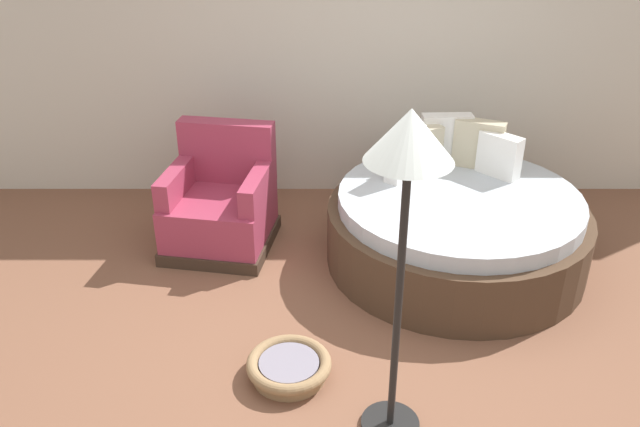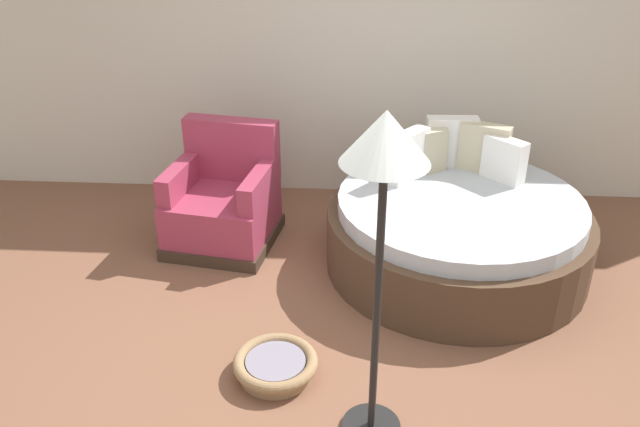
{
  "view_description": "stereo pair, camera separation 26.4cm",
  "coord_description": "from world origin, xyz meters",
  "px_view_note": "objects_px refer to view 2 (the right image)",
  "views": [
    {
      "loc": [
        -0.16,
        -3.16,
        2.73
      ],
      "look_at": [
        -0.15,
        0.89,
        0.55
      ],
      "focal_mm": 36.83,
      "sensor_mm": 36.0,
      "label": 1
    },
    {
      "loc": [
        0.1,
        -3.15,
        2.73
      ],
      "look_at": [
        -0.15,
        0.89,
        0.55
      ],
      "focal_mm": 36.83,
      "sensor_mm": 36.0,
      "label": 2
    }
  ],
  "objects_px": {
    "red_armchair": "(224,203)",
    "floor_lamp": "(384,173)",
    "round_daybed": "(457,230)",
    "pet_basket": "(276,365)"
  },
  "relations": [
    {
      "from": "red_armchair",
      "to": "floor_lamp",
      "type": "xyz_separation_m",
      "value": [
        1.16,
        -1.97,
        1.2
      ]
    },
    {
      "from": "red_armchair",
      "to": "round_daybed",
      "type": "bearing_deg",
      "value": -8.34
    },
    {
      "from": "red_armchair",
      "to": "pet_basket",
      "type": "relative_size",
      "value": 1.84
    },
    {
      "from": "red_armchair",
      "to": "floor_lamp",
      "type": "height_order",
      "value": "floor_lamp"
    },
    {
      "from": "pet_basket",
      "to": "floor_lamp",
      "type": "bearing_deg",
      "value": -34.77
    },
    {
      "from": "round_daybed",
      "to": "red_armchair",
      "type": "bearing_deg",
      "value": 171.66
    },
    {
      "from": "round_daybed",
      "to": "red_armchair",
      "type": "relative_size",
      "value": 2.07
    },
    {
      "from": "round_daybed",
      "to": "floor_lamp",
      "type": "height_order",
      "value": "floor_lamp"
    },
    {
      "from": "round_daybed",
      "to": "pet_basket",
      "type": "xyz_separation_m",
      "value": [
        -1.21,
        -1.31,
        -0.22
      ]
    },
    {
      "from": "pet_basket",
      "to": "floor_lamp",
      "type": "xyz_separation_m",
      "value": [
        0.57,
        -0.39,
        1.46
      ]
    }
  ]
}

